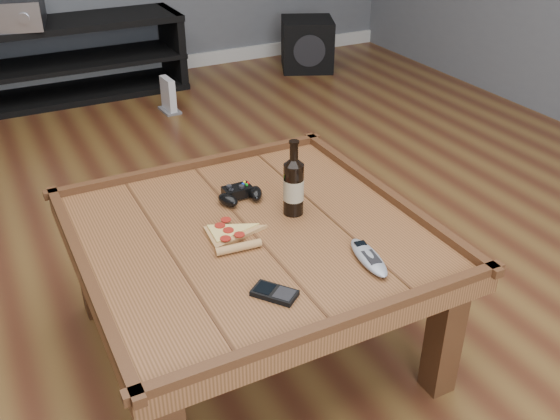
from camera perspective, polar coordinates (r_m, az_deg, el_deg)
name	(u,v)px	position (r m, az deg, el deg)	size (l,w,h in m)	color
ground	(254,345)	(2.13, -2.37, -12.28)	(6.00, 6.00, 0.00)	#492515
baseboard	(72,78)	(4.68, -18.47, 11.37)	(5.00, 0.02, 0.10)	silver
coffee_table	(252,248)	(1.89, -2.62, -3.46)	(1.03, 1.03, 0.48)	#563318
media_console	(75,59)	(4.40, -18.27, 12.95)	(1.40, 0.45, 0.50)	black
beer_bottle	(294,185)	(1.90, 1.25, 2.31)	(0.06, 0.06, 0.24)	black
game_controller	(240,194)	(2.01, -3.67, 1.45)	(0.17, 0.11, 0.04)	black
pizza_slice	(230,235)	(1.82, -4.60, -2.30)	(0.17, 0.25, 0.02)	#B4804E
smartphone	(275,293)	(1.59, -0.50, -7.59)	(0.12, 0.13, 0.02)	black
remote_control	(369,257)	(1.73, 8.10, -4.30)	(0.09, 0.20, 0.03)	gray
av_receiver	(0,12)	(4.27, -24.21, 16.15)	(0.56, 0.50, 0.17)	black
subwoofer	(307,44)	(4.79, 2.49, 14.91)	(0.48, 0.48, 0.37)	black
game_console	(168,97)	(4.01, -10.16, 10.18)	(0.11, 0.18, 0.22)	slate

